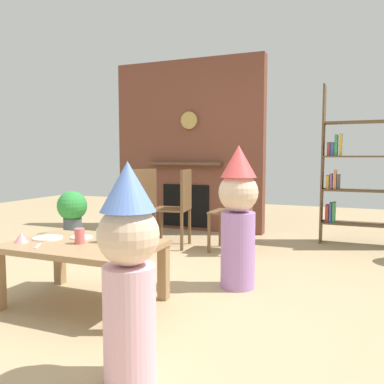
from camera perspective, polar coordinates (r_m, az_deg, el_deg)
ground_plane at (r=3.25m, az=-5.29°, el=-13.83°), size 12.00×12.00×0.00m
brick_fireplace_feature at (r=5.77m, az=-0.51°, el=6.49°), size 2.20×0.28×2.40m
bookshelf at (r=5.12m, az=22.06°, el=2.73°), size 0.90×0.28×1.90m
coffee_table at (r=2.96m, az=-15.20°, el=-8.30°), size 1.05×0.70×0.44m
paper_cup_near_left at (r=2.94m, az=-12.73°, el=-6.08°), size 0.07×0.07×0.09m
paper_cup_near_right at (r=2.93m, az=-15.69°, el=-6.04°), size 0.07×0.07×0.11m
paper_cup_center at (r=2.88m, az=-7.67°, el=-6.26°), size 0.07×0.07×0.09m
paper_plate_front at (r=3.17m, az=-19.82°, el=-6.18°), size 0.21×0.21×0.01m
paper_plate_rear at (r=3.13m, az=-15.44°, el=-6.23°), size 0.16×0.16×0.01m
birthday_cake_slice at (r=3.10m, az=-23.11°, el=-5.98°), size 0.10×0.10×0.07m
table_fork at (r=2.94m, az=-21.08°, el=-7.18°), size 0.09×0.14×0.01m
child_with_cone_hat at (r=1.90m, az=-8.96°, el=-10.49°), size 0.29×0.29×1.03m
child_in_pink at (r=3.21m, az=6.58°, el=-3.01°), size 0.32×0.32×1.14m
dining_chair_left at (r=4.96m, az=-7.67°, el=-1.21°), size 0.54×0.54×0.90m
dining_chair_middle at (r=4.63m, az=-1.95°, el=-1.62°), size 0.46×0.46×0.90m
dining_chair_right at (r=4.41m, az=6.59°, el=-1.99°), size 0.41×0.41×0.90m
potted_plant_short at (r=5.64m, az=-16.66°, el=-2.35°), size 0.40×0.40×0.59m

